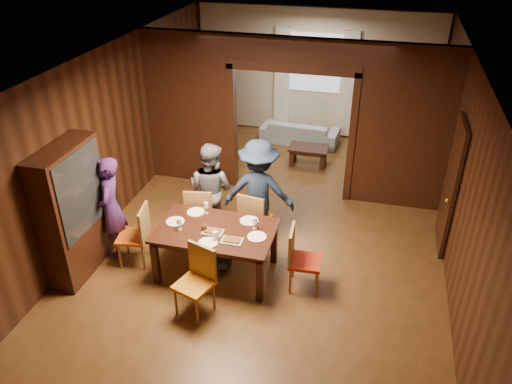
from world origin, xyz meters
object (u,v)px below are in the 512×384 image
(chair_far_r, at_px, (256,217))
(chair_near, at_px, (194,283))
(hutch, at_px, (73,211))
(sofa, at_px, (300,132))
(person_purple, at_px, (111,208))
(coffee_table, at_px, (308,156))
(chair_right, at_px, (305,259))
(chair_left, at_px, (133,235))
(person_grey, at_px, (211,190))
(person_navy, at_px, (259,191))
(chair_far_l, at_px, (201,212))
(dining_table, at_px, (216,251))

(chair_far_r, relative_size, chair_near, 1.00)
(chair_near, height_order, hutch, hutch)
(sofa, height_order, chair_far_r, chair_far_r)
(person_purple, height_order, coffee_table, person_purple)
(chair_right, bearing_deg, chair_far_r, 43.43)
(person_purple, distance_m, sofa, 5.30)
(chair_right, bearing_deg, coffee_table, 4.81)
(person_purple, xyz_separation_m, hutch, (-0.30, -0.49, 0.18))
(sofa, xyz_separation_m, coffee_table, (0.37, -1.08, -0.06))
(chair_left, distance_m, hutch, 0.92)
(person_grey, bearing_deg, coffee_table, -96.97)
(person_grey, bearing_deg, person_navy, -163.01)
(sofa, xyz_separation_m, hutch, (-2.34, -5.35, 0.74))
(person_navy, relative_size, sofa, 0.99)
(sofa, bearing_deg, coffee_table, 112.91)
(person_navy, height_order, chair_far_l, person_navy)
(chair_right, bearing_deg, person_purple, 84.60)
(person_navy, relative_size, chair_near, 1.79)
(sofa, bearing_deg, chair_right, 104.69)
(chair_far_l, bearing_deg, person_grey, -128.60)
(chair_left, distance_m, chair_right, 2.60)
(chair_far_r, xyz_separation_m, chair_near, (-0.39, -1.73, 0.00))
(dining_table, bearing_deg, chair_far_l, 123.14)
(dining_table, bearing_deg, coffee_table, 79.29)
(person_navy, relative_size, coffee_table, 2.17)
(person_grey, relative_size, sofa, 0.91)
(coffee_table, distance_m, chair_near, 4.80)
(coffee_table, bearing_deg, chair_near, -98.96)
(chair_left, height_order, chair_far_r, same)
(chair_left, bearing_deg, person_grey, 130.88)
(sofa, xyz_separation_m, chair_far_r, (0.01, -4.08, 0.23))
(chair_far_l, bearing_deg, person_purple, 21.85)
(dining_table, height_order, chair_far_l, chair_far_l)
(person_purple, distance_m, chair_near, 1.94)
(dining_table, xyz_separation_m, coffee_table, (0.73, 3.86, -0.18))
(person_grey, xyz_separation_m, coffee_table, (1.14, 2.87, -0.60))
(person_purple, distance_m, coffee_table, 4.53)
(coffee_table, height_order, hutch, hutch)
(chair_right, height_order, hutch, hutch)
(chair_right, relative_size, hutch, 0.48)
(person_grey, distance_m, chair_near, 1.94)
(sofa, distance_m, coffee_table, 1.14)
(chair_far_l, bearing_deg, coffee_table, -122.02)
(chair_far_r, distance_m, chair_near, 1.78)
(chair_right, distance_m, chair_far_l, 2.00)
(sofa, distance_m, hutch, 5.88)
(sofa, distance_m, chair_far_l, 4.24)
(person_grey, height_order, dining_table, person_grey)
(dining_table, relative_size, chair_far_l, 1.74)
(dining_table, xyz_separation_m, hutch, (-1.98, -0.41, 0.62))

